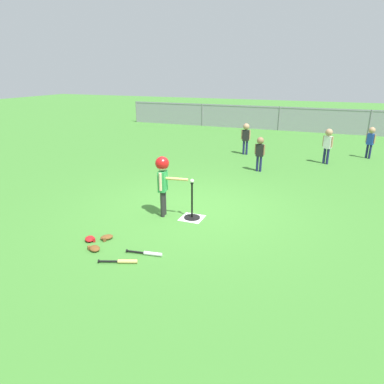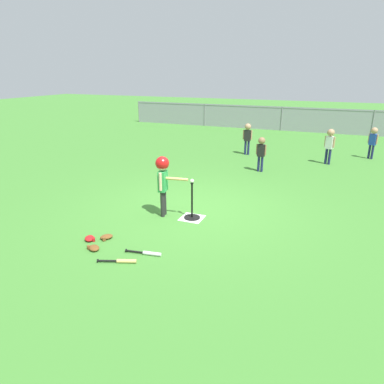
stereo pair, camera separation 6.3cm
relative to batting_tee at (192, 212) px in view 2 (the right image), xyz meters
name	(u,v)px [view 2 (the right image)]	position (x,y,z in m)	size (l,w,h in m)	color
ground_plane	(196,209)	(-0.11, 0.47, -0.12)	(60.00, 60.00, 0.00)	#3D7A2D
home_plate	(192,218)	(0.00, 0.00, -0.12)	(0.44, 0.44, 0.01)	white
batting_tee	(192,212)	(0.00, 0.00, 0.00)	(0.32, 0.32, 0.74)	black
baseball_on_tee	(192,181)	(0.00, 0.00, 0.65)	(0.07, 0.07, 0.07)	white
batter_child	(163,174)	(-0.58, -0.09, 0.75)	(0.64, 0.35, 1.22)	#262626
fielder_deep_right	(248,135)	(-0.37, 5.87, 0.57)	(0.32, 0.21, 1.08)	#191E4C
fielder_deep_center	(261,150)	(0.52, 3.90, 0.52)	(0.30, 0.20, 1.00)	#191E4C
fielder_deep_left	(373,139)	(3.58, 6.85, 0.55)	(0.28, 0.21, 1.04)	#191E4C
fielder_near_right	(330,142)	(2.29, 5.55, 0.59)	(0.31, 0.22, 1.10)	#191E4C
spare_bat_silver	(148,253)	(-0.08, -1.62, -0.09)	(0.60, 0.15, 0.06)	silver
spare_bat_wood	(122,261)	(-0.33, -1.99, -0.09)	(0.58, 0.26, 0.06)	#DBB266
glove_by_plate	(94,248)	(-0.99, -1.82, -0.09)	(0.27, 0.26, 0.07)	brown
glove_near_bats	(90,238)	(-1.27, -1.57, -0.09)	(0.26, 0.27, 0.07)	#B21919
glove_tossed_aside	(106,237)	(-1.03, -1.41, -0.09)	(0.26, 0.27, 0.07)	brown
outfield_fence	(282,118)	(-0.11, 11.62, 0.49)	(16.06, 0.06, 1.15)	slate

